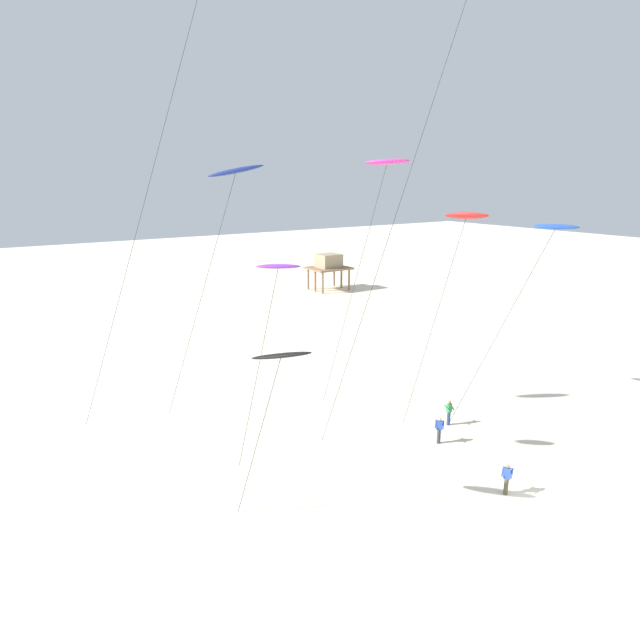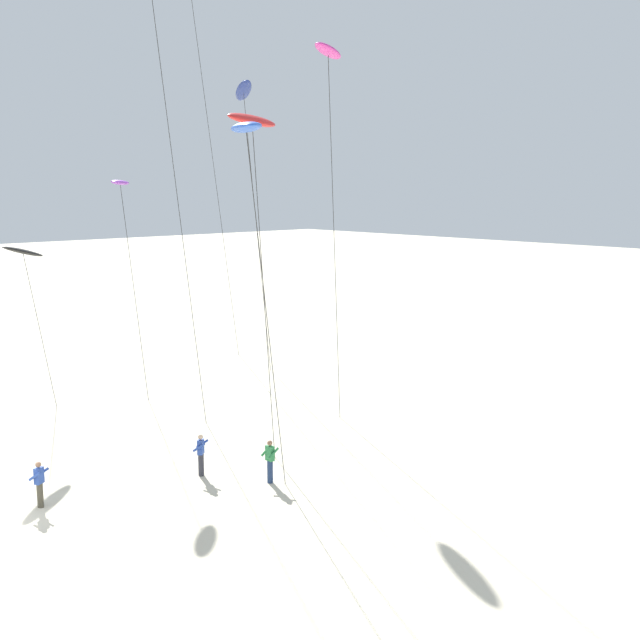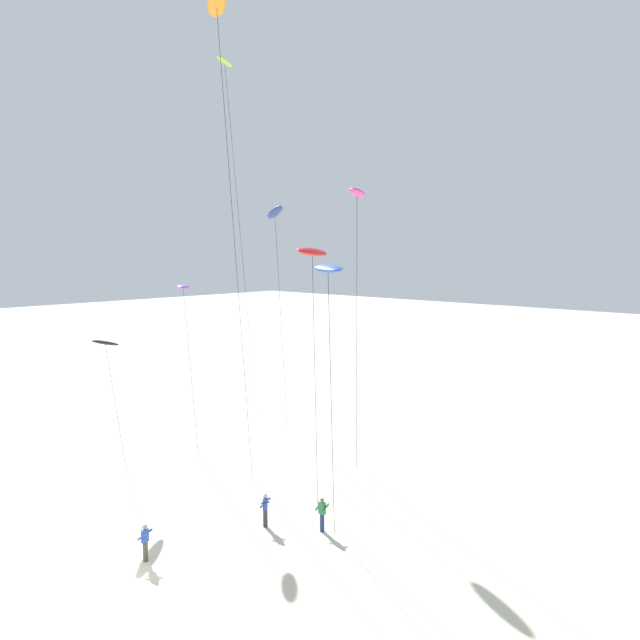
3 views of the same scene
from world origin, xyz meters
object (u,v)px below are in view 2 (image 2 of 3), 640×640
(kite_magenta, at_px, (328,54))
(kite_navy, at_px, (244,93))
(kite_blue, at_px, (247,130))
(kite_flyer_middle, at_px, (270,460))
(kite_flyer_nearest, at_px, (39,483))
(kite_black, at_px, (23,252))
(kite_red, at_px, (252,122))
(kite_purple, at_px, (120,185))
(kite_flyer_furthest, at_px, (201,454))

(kite_magenta, height_order, kite_navy, kite_magenta)
(kite_blue, relative_size, kite_flyer_middle, 7.82)
(kite_flyer_nearest, bearing_deg, kite_blue, 26.46)
(kite_magenta, distance_m, kite_flyer_middle, 16.35)
(kite_black, distance_m, kite_red, 15.25)
(kite_magenta, bearing_deg, kite_flyer_middle, -68.77)
(kite_purple, height_order, kite_flyer_furthest, kite_purple)
(kite_blue, distance_m, kite_flyer_furthest, 13.56)
(kite_flyer_nearest, bearing_deg, kite_red, 63.14)
(kite_red, bearing_deg, kite_navy, 143.84)
(kite_flyer_middle, relative_size, kite_flyer_furthest, 1.00)
(kite_red, height_order, kite_flyer_nearest, kite_red)
(kite_black, distance_m, kite_blue, 18.55)
(kite_flyer_middle, bearing_deg, kite_flyer_furthest, -147.96)
(kite_magenta, height_order, kite_flyer_furthest, kite_magenta)
(kite_black, bearing_deg, kite_red, 10.79)
(kite_black, height_order, kite_navy, kite_navy)
(kite_red, distance_m, kite_flyer_middle, 12.48)
(kite_flyer_middle, bearing_deg, kite_navy, 145.98)
(kite_flyer_nearest, bearing_deg, kite_flyer_furthest, 78.11)
(kite_blue, xyz_separation_m, kite_flyer_middle, (-3.74, 3.76, -11.88))
(kite_blue, height_order, kite_flyer_furthest, kite_blue)
(kite_navy, height_order, kite_red, kite_navy)
(kite_black, xyz_separation_m, kite_flyer_nearest, (10.55, -4.25, -7.21))
(kite_black, height_order, kite_red, kite_red)
(kite_red, bearing_deg, kite_purple, 173.73)
(kite_red, distance_m, kite_flyer_furthest, 12.71)
(kite_blue, bearing_deg, kite_red, 140.10)
(kite_purple, relative_size, kite_blue, 0.88)
(kite_blue, xyz_separation_m, kite_flyer_furthest, (-6.14, 2.25, -11.88))
(kite_magenta, xyz_separation_m, kite_flyer_middle, (1.84, -4.73, -15.54))
(kite_navy, bearing_deg, kite_red, -36.16)
(kite_purple, relative_size, kite_navy, 0.70)
(kite_blue, height_order, kite_flyer_middle, kite_blue)
(kite_flyer_nearest, bearing_deg, kite_purple, 135.48)
(kite_magenta, distance_m, kite_navy, 9.57)
(kite_magenta, relative_size, kite_red, 1.22)
(kite_red, height_order, kite_flyer_middle, kite_red)
(kite_flyer_middle, bearing_deg, kite_purple, 176.22)
(kite_magenta, relative_size, kite_flyer_middle, 10.08)
(kite_magenta, relative_size, kite_flyer_furthest, 10.08)
(kite_purple, bearing_deg, kite_red, -6.27)
(kite_navy, xyz_separation_m, kite_flyer_middle, (11.00, -7.42, -14.97))
(kite_purple, height_order, kite_red, kite_red)
(kite_purple, bearing_deg, kite_flyer_middle, -3.78)
(kite_magenta, bearing_deg, kite_blue, -56.69)
(kite_purple, relative_size, kite_magenta, 0.68)
(kite_black, relative_size, kite_magenta, 0.51)
(kite_purple, relative_size, kite_flyer_middle, 6.88)
(kite_navy, height_order, kite_flyer_nearest, kite_navy)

